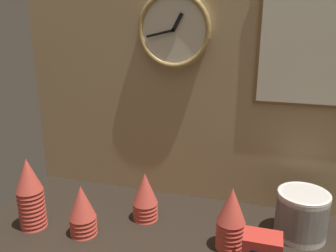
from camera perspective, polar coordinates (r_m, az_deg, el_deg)
The scene contains 9 objects.
ground_plane at distance 127.06cm, azimuth 6.50°, elevation -17.83°, with size 160.00×56.00×4.00cm, color black.
wall_tiled_back at distance 131.44cm, azimuth 9.40°, elevation 9.07°, with size 160.00×3.00×105.00cm.
cup_stack_left at distance 124.92cm, azimuth -13.60°, elevation -12.97°, with size 9.14×9.14×17.83cm.
cup_stack_far_left at distance 132.25cm, azimuth -21.25°, elevation -10.03°, with size 9.14×9.14×25.56cm.
cup_stack_center_right at distance 116.08cm, azimuth 10.09°, elevation -14.38°, with size 9.14×9.14×20.92cm.
cup_stack_center_left at distance 130.07cm, azimuth -3.68°, elevation -11.17°, with size 9.14×9.14×17.83cm.
bowl_stack_right at distance 128.82cm, azimuth 20.66°, elevation -13.00°, with size 16.78×16.78×15.98cm.
wall_clock at distance 130.98cm, azimuth 0.93°, elevation 15.12°, with size 27.13×2.70×27.13cm.
menu_board at distance 128.09cm, azimuth 24.15°, elevation 13.02°, with size 43.62×1.32×47.23cm.
Camera 1 is at (16.10, -102.60, 71.21)cm, focal length 38.00 mm.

